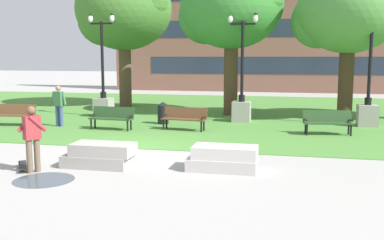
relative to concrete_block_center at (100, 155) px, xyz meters
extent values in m
plane|color=#A3A09B|center=(0.11, 2.38, -0.31)|extent=(140.00, 140.00, 0.00)
cube|color=#4C8438|center=(0.11, 12.38, -0.30)|extent=(40.00, 20.00, 0.02)
cube|color=#9E9991|center=(-0.08, 0.00, -0.15)|extent=(1.80, 0.90, 0.32)
cube|color=#A6A098|center=(0.09, 0.00, 0.17)|extent=(1.66, 0.83, 0.32)
cube|color=#BCB7B2|center=(3.25, 0.33, -0.15)|extent=(1.80, 0.90, 0.32)
cube|color=beige|center=(3.32, 0.33, 0.17)|extent=(1.66, 0.83, 0.32)
cylinder|color=brown|center=(-1.47, -1.01, 0.12)|extent=(0.15, 0.15, 0.86)
cylinder|color=brown|center=(-1.35, -0.85, 0.12)|extent=(0.15, 0.15, 0.86)
cube|color=maroon|center=(-1.41, -0.93, 0.85)|extent=(0.43, 0.46, 0.60)
cylinder|color=maroon|center=(-1.57, -0.94, 0.96)|extent=(0.36, 0.44, 0.46)
cylinder|color=maroon|center=(-1.26, -0.92, 0.96)|extent=(0.36, 0.44, 0.46)
sphere|color=brown|center=(-1.41, -0.93, 1.29)|extent=(0.22, 0.22, 0.22)
cube|color=black|center=(-1.86, -0.74, -0.22)|extent=(0.62, 0.77, 0.02)
cube|color=black|center=(-2.11, -0.36, -0.20)|extent=(0.23, 0.21, 0.06)
cube|color=black|center=(-1.60, -1.11, -0.20)|extent=(0.23, 0.21, 0.06)
cylinder|color=silver|center=(-2.07, -0.62, -0.28)|extent=(0.06, 0.06, 0.06)
cylinder|color=silver|center=(-1.89, -0.49, -0.28)|extent=(0.06, 0.06, 0.06)
cylinder|color=silver|center=(-1.82, -0.98, -0.28)|extent=(0.06, 0.06, 0.06)
cylinder|color=silver|center=(-1.64, -0.86, -0.28)|extent=(0.06, 0.06, 0.06)
cylinder|color=#47515B|center=(-0.78, -1.53, -0.30)|extent=(1.45, 1.45, 0.01)
cube|color=brown|center=(0.82, 6.17, 0.15)|extent=(1.84, 0.67, 0.05)
cube|color=brown|center=(0.85, 6.42, 0.38)|extent=(1.80, 0.36, 0.46)
cube|color=black|center=(-0.02, 6.28, 0.27)|extent=(0.11, 0.40, 0.04)
cube|color=black|center=(1.65, 6.07, 0.27)|extent=(0.11, 0.40, 0.04)
cylinder|color=black|center=(0.00, 6.12, -0.08)|extent=(0.07, 0.07, 0.41)
cylinder|color=black|center=(1.59, 5.91, -0.08)|extent=(0.07, 0.07, 0.41)
cylinder|color=black|center=(0.05, 6.44, -0.08)|extent=(0.07, 0.07, 0.41)
cylinder|color=black|center=(1.63, 6.23, -0.08)|extent=(0.07, 0.07, 0.41)
cube|color=brown|center=(-6.51, 5.77, 0.15)|extent=(1.84, 0.64, 0.05)
cube|color=brown|center=(-6.54, 6.02, 0.38)|extent=(1.80, 0.33, 0.46)
cube|color=black|center=(-5.67, 5.86, 0.27)|extent=(0.10, 0.40, 0.04)
cylinder|color=black|center=(-5.69, 5.70, -0.08)|extent=(0.07, 0.07, 0.41)
cylinder|color=black|center=(-5.73, 6.02, -0.08)|extent=(0.07, 0.07, 0.41)
cube|color=#284723|center=(6.35, 6.30, 0.15)|extent=(1.84, 0.69, 0.05)
cube|color=#284723|center=(6.31, 6.55, 0.38)|extent=(1.80, 0.37, 0.46)
cube|color=black|center=(5.51, 6.18, 0.27)|extent=(0.11, 0.40, 0.04)
cube|color=black|center=(7.18, 6.42, 0.27)|extent=(0.11, 0.40, 0.04)
cylinder|color=black|center=(5.58, 6.03, -0.08)|extent=(0.07, 0.07, 0.41)
cylinder|color=black|center=(7.16, 6.25, -0.08)|extent=(0.07, 0.07, 0.41)
cylinder|color=black|center=(5.53, 6.35, -0.08)|extent=(0.07, 0.07, 0.41)
cylinder|color=black|center=(7.12, 6.57, -0.08)|extent=(0.07, 0.07, 0.41)
cube|color=#284723|center=(-2.06, 5.69, 0.15)|extent=(1.83, 0.57, 0.05)
cube|color=#284723|center=(-2.04, 5.94, 0.38)|extent=(1.80, 0.26, 0.46)
cube|color=black|center=(-2.90, 5.75, 0.27)|extent=(0.09, 0.40, 0.04)
cube|color=black|center=(-1.22, 5.63, 0.27)|extent=(0.09, 0.40, 0.04)
cylinder|color=black|center=(-2.87, 5.59, -0.08)|extent=(0.07, 0.07, 0.41)
cylinder|color=black|center=(-1.27, 5.47, -0.08)|extent=(0.07, 0.07, 0.41)
cylinder|color=black|center=(-2.84, 5.91, -0.08)|extent=(0.07, 0.07, 0.41)
cylinder|color=black|center=(-1.25, 5.79, -0.08)|extent=(0.07, 0.07, 0.41)
cube|color=gray|center=(8.13, 8.92, 0.16)|extent=(0.80, 0.80, 0.90)
cylinder|color=black|center=(8.13, 8.92, 0.76)|extent=(0.28, 0.28, 0.30)
cylinder|color=black|center=(8.13, 8.92, 2.47)|extent=(0.14, 0.14, 3.72)
cube|color=black|center=(8.13, 8.92, 4.23)|extent=(1.10, 0.08, 0.08)
ellipsoid|color=white|center=(7.58, 8.92, 4.47)|extent=(0.22, 0.22, 0.36)
cone|color=black|center=(7.58, 8.92, 4.67)|extent=(0.20, 0.20, 0.13)
cube|color=gray|center=(-3.98, 9.41, 0.16)|extent=(0.80, 0.80, 0.90)
cylinder|color=black|center=(-3.98, 9.41, 0.76)|extent=(0.28, 0.28, 0.30)
cylinder|color=black|center=(-3.98, 9.41, 2.45)|extent=(0.14, 0.14, 3.67)
cube|color=black|center=(-3.98, 9.41, 4.18)|extent=(1.10, 0.08, 0.08)
ellipsoid|color=white|center=(-4.53, 9.41, 4.42)|extent=(0.22, 0.22, 0.36)
cone|color=black|center=(-4.53, 9.41, 4.62)|extent=(0.20, 0.20, 0.13)
ellipsoid|color=white|center=(-3.43, 9.41, 4.42)|extent=(0.22, 0.22, 0.36)
cone|color=black|center=(-3.43, 9.41, 4.62)|extent=(0.20, 0.20, 0.13)
cube|color=gray|center=(2.81, 9.10, 0.16)|extent=(0.80, 0.80, 0.90)
cylinder|color=black|center=(2.81, 9.10, 0.76)|extent=(0.28, 0.28, 0.30)
cylinder|color=black|center=(2.81, 9.10, 2.37)|extent=(0.14, 0.14, 3.52)
cube|color=black|center=(2.81, 9.10, 4.04)|extent=(1.10, 0.08, 0.08)
ellipsoid|color=white|center=(2.26, 9.10, 4.28)|extent=(0.22, 0.22, 0.36)
cone|color=black|center=(2.26, 9.10, 4.47)|extent=(0.20, 0.20, 0.13)
ellipsoid|color=white|center=(3.36, 9.10, 4.28)|extent=(0.22, 0.22, 0.36)
cone|color=black|center=(3.36, 9.10, 4.47)|extent=(0.20, 0.20, 0.13)
cylinder|color=#4C3823|center=(2.01, 11.35, 1.73)|extent=(0.69, 0.69, 4.03)
ellipsoid|color=#387F33|center=(2.01, 11.35, 5.12)|extent=(5.03, 5.03, 4.27)
sphere|color=#387F33|center=(0.63, 11.85, 4.62)|extent=(2.76, 2.76, 2.76)
cylinder|color=#42301E|center=(7.39, 10.60, 1.58)|extent=(0.67, 0.67, 3.74)
ellipsoid|color=#4C893D|center=(7.39, 10.60, 4.73)|extent=(4.63, 4.63, 3.94)
sphere|color=#4C893D|center=(6.12, 11.06, 4.27)|extent=(2.55, 2.55, 2.55)
sphere|color=#4C893D|center=(8.55, 10.13, 4.96)|extent=(2.32, 2.32, 2.32)
cylinder|color=brown|center=(-4.53, 13.91, 1.76)|extent=(0.72, 0.72, 4.09)
ellipsoid|color=#42752D|center=(-4.53, 13.91, 5.32)|extent=(5.51, 5.51, 4.68)
sphere|color=#42752D|center=(-6.05, 14.46, 4.77)|extent=(3.03, 3.03, 3.03)
sphere|color=#42752D|center=(-3.16, 13.36, 5.59)|extent=(2.75, 2.75, 2.75)
cylinder|color=black|center=(-0.46, 7.69, 0.11)|extent=(0.48, 0.48, 0.80)
cone|color=black|center=(-0.46, 7.69, 0.59)|extent=(0.49, 0.49, 0.16)
cylinder|color=#384C7A|center=(-4.42, 6.05, 0.14)|extent=(0.15, 0.15, 0.86)
cylinder|color=#384C7A|center=(-4.62, 6.10, 0.14)|extent=(0.15, 0.15, 0.86)
cube|color=#3D7047|center=(-4.52, 6.07, 0.87)|extent=(0.44, 0.32, 0.60)
cylinder|color=#3D7047|center=(-4.27, 6.07, 0.90)|extent=(0.21, 0.14, 0.56)
cylinder|color=#3D7047|center=(-4.78, 6.08, 0.90)|extent=(0.21, 0.14, 0.56)
sphere|color=#9E7051|center=(-4.52, 6.07, 1.31)|extent=(0.22, 0.22, 0.22)
cube|color=brown|center=(2.77, 26.88, 5.97)|extent=(25.70, 1.00, 12.56)
cube|color=#232D3D|center=(2.77, 26.36, 1.89)|extent=(19.27, 0.03, 1.40)
cube|color=#232D3D|center=(2.77, 26.36, 4.89)|extent=(19.27, 0.03, 1.40)
camera|label=1|loc=(4.93, -10.96, 2.63)|focal=42.00mm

